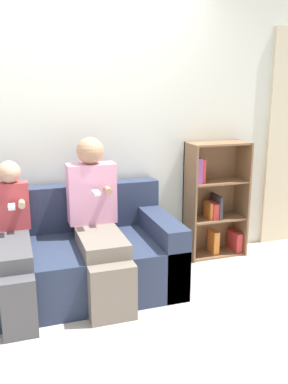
% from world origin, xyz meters
% --- Properties ---
extents(ground_plane, '(14.00, 14.00, 0.00)m').
position_xyz_m(ground_plane, '(0.00, 0.00, 0.00)').
color(ground_plane, '#BCB2A8').
extents(back_wall, '(10.00, 0.06, 2.55)m').
position_xyz_m(back_wall, '(0.00, 1.03, 1.27)').
color(back_wall, silver).
rests_on(back_wall, ground_plane).
extents(couch, '(2.02, 0.90, 0.80)m').
position_xyz_m(couch, '(-0.26, 0.55, 0.27)').
color(couch, '#28334C').
rests_on(couch, ground_plane).
extents(adult_seated, '(0.39, 0.85, 1.23)m').
position_xyz_m(adult_seated, '(0.13, 0.45, 0.63)').
color(adult_seated, '#70665B').
rests_on(adult_seated, ground_plane).
extents(child_seated, '(0.27, 0.85, 1.07)m').
position_xyz_m(child_seated, '(-0.50, 0.40, 0.53)').
color(child_seated, '#47474C').
rests_on(child_seated, ground_plane).
extents(bookshelf, '(0.58, 0.29, 1.11)m').
position_xyz_m(bookshelf, '(1.36, 0.88, 0.54)').
color(bookshelf, brown).
rests_on(bookshelf, ground_plane).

